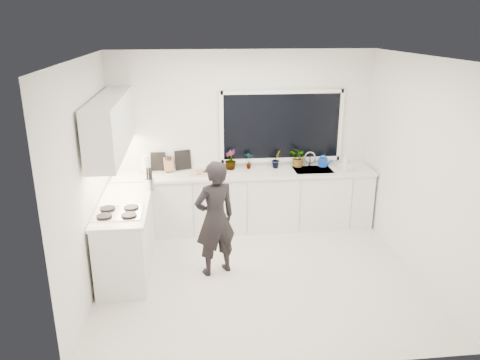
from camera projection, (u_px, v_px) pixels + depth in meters
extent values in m
cube|color=beige|center=(258.00, 275.00, 6.00)|extent=(4.00, 3.50, 0.02)
cube|color=white|center=(243.00, 139.00, 7.22)|extent=(4.00, 0.02, 2.70)
cube|color=white|center=(87.00, 180.00, 5.35)|extent=(0.02, 3.50, 2.70)
cube|color=white|center=(420.00, 169.00, 5.78)|extent=(0.02, 3.50, 2.70)
cube|color=white|center=(262.00, 56.00, 5.13)|extent=(4.00, 3.50, 0.02)
cube|color=black|center=(282.00, 126.00, 7.19)|extent=(1.80, 0.02, 1.00)
cube|color=white|center=(245.00, 201.00, 7.22)|extent=(3.92, 0.58, 0.88)
cube|color=white|center=(127.00, 238.00, 6.01)|extent=(0.58, 1.60, 0.88)
cube|color=silver|center=(245.00, 173.00, 7.07)|extent=(3.94, 0.62, 0.04)
cube|color=silver|center=(124.00, 204.00, 5.86)|extent=(0.62, 1.60, 0.04)
cube|color=white|center=(111.00, 124.00, 5.88)|extent=(0.34, 2.10, 0.70)
cube|color=silver|center=(313.00, 173.00, 7.20)|extent=(0.58, 0.42, 0.14)
cylinder|color=silver|center=(310.00, 159.00, 7.33)|extent=(0.03, 0.03, 0.22)
cube|color=black|center=(118.00, 212.00, 5.52)|extent=(0.56, 0.48, 0.03)
imported|color=black|center=(215.00, 219.00, 5.82)|extent=(0.64, 0.54, 1.49)
cube|color=silver|center=(206.00, 173.00, 6.97)|extent=(0.47, 0.39, 0.03)
cube|color=red|center=(206.00, 172.00, 6.97)|extent=(0.42, 0.35, 0.01)
cylinder|color=#123FAA|center=(323.00, 162.00, 7.33)|extent=(0.17, 0.17, 0.13)
cylinder|color=silver|center=(146.00, 165.00, 6.97)|extent=(0.14, 0.14, 0.26)
cube|color=olive|center=(169.00, 165.00, 7.04)|extent=(0.15, 0.12, 0.22)
cylinder|color=silver|center=(150.00, 184.00, 6.29)|extent=(0.14, 0.14, 0.16)
cube|color=black|center=(158.00, 161.00, 7.11)|extent=(0.22, 0.03, 0.28)
cube|color=black|center=(183.00, 160.00, 7.15)|extent=(0.25, 0.09, 0.30)
imported|color=#26662D|center=(230.00, 160.00, 7.15)|extent=(0.24, 0.24, 0.31)
imported|color=#26662D|center=(249.00, 161.00, 7.19)|extent=(0.16, 0.14, 0.26)
imported|color=#26662D|center=(276.00, 159.00, 7.23)|extent=(0.19, 0.19, 0.27)
imported|color=#26662D|center=(299.00, 157.00, 7.26)|extent=(0.35, 0.36, 0.31)
imported|color=#D8BF66|center=(345.00, 163.00, 7.04)|extent=(0.15, 0.15, 0.29)
imported|color=#D8BF66|center=(349.00, 165.00, 7.06)|extent=(0.10, 0.10, 0.20)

